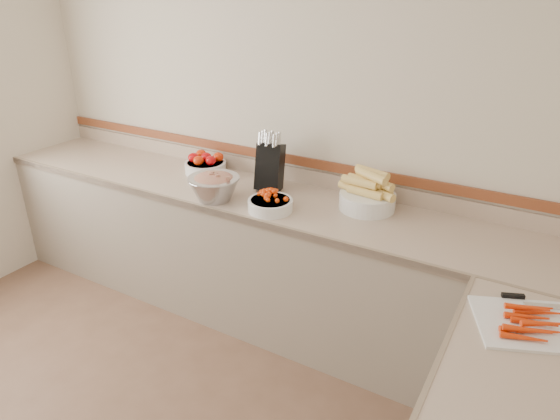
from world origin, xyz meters
The scene contains 8 objects.
back_wall centered at (0.00, 2.00, 1.30)m, with size 4.00×4.00×0.00m, color beige.
counter_back centered at (0.00, 1.68, 0.45)m, with size 4.00×0.65×1.08m.
knife_block centered at (0.01, 1.80, 1.06)m, with size 0.19×0.22×0.38m.
tomato_bowl centered at (-0.53, 1.83, 0.96)m, with size 0.29×0.29×0.14m.
cherry_tomato_bowl centered at (0.19, 1.51, 0.95)m, with size 0.26×0.26×0.15m.
corn_bowl centered at (0.67, 1.81, 0.99)m, with size 0.36×0.33×0.24m.
rhubarb_bowl centered at (-0.18, 1.47, 0.99)m, with size 0.31×0.31×0.18m.
cutting_board centered at (1.63, 1.09, 0.92)m, with size 0.51×0.46×0.06m.
Camera 1 is at (1.57, -0.75, 2.11)m, focal length 32.00 mm.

